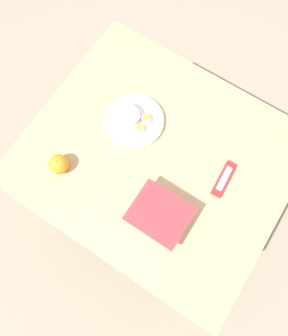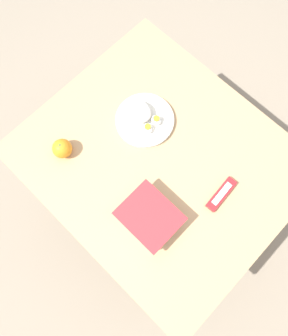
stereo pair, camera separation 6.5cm
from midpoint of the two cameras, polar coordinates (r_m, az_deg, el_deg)
name	(u,v)px [view 2 (the right image)]	position (r m, az deg, el deg)	size (l,w,h in m)	color
ground_plane	(154,199)	(1.93, 2.78, -5.42)	(10.00, 10.00, 0.00)	gray
table	(159,168)	(1.33, 4.03, -0.20)	(0.96, 0.83, 0.74)	tan
food_container	(149,218)	(1.13, 2.63, -8.77)	(0.19, 0.16, 0.07)	white
orange_fruit	(62,149)	(1.21, -12.58, 3.19)	(0.07, 0.07, 0.07)	orange
rice_plate	(143,118)	(1.25, 1.39, 8.64)	(0.22, 0.22, 0.07)	silver
candy_bar	(221,194)	(1.20, 14.82, -4.58)	(0.05, 0.14, 0.02)	red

